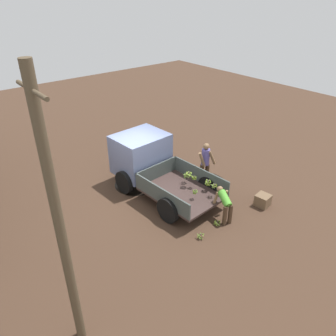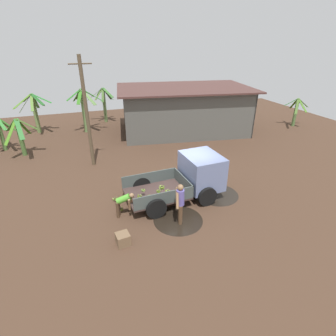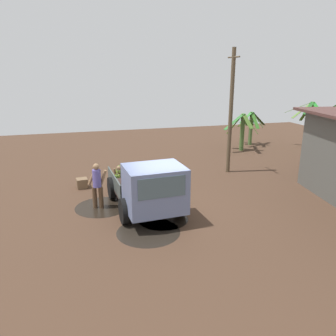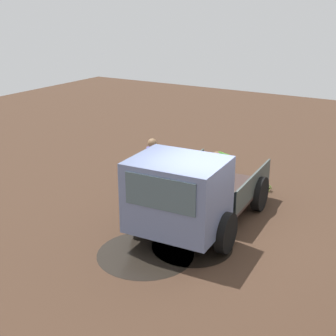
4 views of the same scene
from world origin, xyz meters
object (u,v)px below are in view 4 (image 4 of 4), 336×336
object	(u,v)px
cargo_truck	(185,195)
wooden_crate_0	(180,165)
banana_bunch_on_ground_0	(268,187)
banana_bunch_on_ground_1	(237,183)
person_worker_loading	(225,163)
person_foreground_visitor	(153,167)

from	to	relation	value
cargo_truck	wooden_crate_0	bearing A→B (deg)	-152.37
banana_bunch_on_ground_0	cargo_truck	bearing A→B (deg)	-10.20
banana_bunch_on_ground_1	wooden_crate_0	bearing A→B (deg)	-97.45
banana_bunch_on_ground_0	wooden_crate_0	bearing A→B (deg)	-92.93
cargo_truck	banana_bunch_on_ground_0	bearing A→B (deg)	166.25
person_worker_loading	wooden_crate_0	world-z (taller)	person_worker_loading
cargo_truck	banana_bunch_on_ground_0	distance (m)	3.84
banana_bunch_on_ground_1	person_foreground_visitor	bearing A→B (deg)	-35.65
banana_bunch_on_ground_0	person_foreground_visitor	bearing A→B (deg)	-46.98
person_worker_loading	wooden_crate_0	xyz separation A→B (m)	(-0.35, -1.69, -0.46)
banana_bunch_on_ground_1	wooden_crate_0	size ratio (longest dim) A/B	0.52
cargo_truck	banana_bunch_on_ground_0	xyz separation A→B (m)	(-3.66, 0.66, -0.95)
banana_bunch_on_ground_1	person_worker_loading	bearing A→B (deg)	-78.50
person_foreground_visitor	wooden_crate_0	size ratio (longest dim) A/B	3.72
cargo_truck	person_foreground_visitor	bearing A→B (deg)	-131.73
person_worker_loading	banana_bunch_on_ground_0	bearing A→B (deg)	116.96
person_foreground_visitor	person_worker_loading	bearing A→B (deg)	-12.37
person_worker_loading	banana_bunch_on_ground_0	world-z (taller)	person_worker_loading
cargo_truck	person_worker_loading	bearing A→B (deg)	-173.50
cargo_truck	person_worker_loading	xyz separation A→B (m)	(-3.46, -0.61, -0.39)
banana_bunch_on_ground_1	wooden_crate_0	distance (m)	2.10
wooden_crate_0	person_worker_loading	bearing A→B (deg)	78.34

